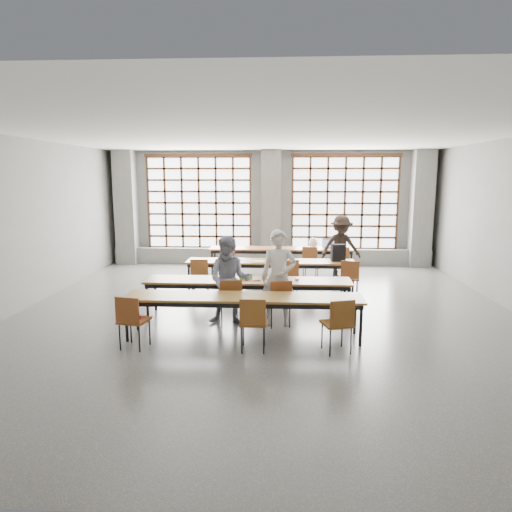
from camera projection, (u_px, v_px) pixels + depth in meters
The scene contains 40 objects.
floor at pixel (265, 314), 9.07m from camera, with size 11.00×11.00×0.00m, color #50504E.
ceiling at pixel (266, 133), 8.47m from camera, with size 11.00×11.00×0.00m, color silver.
wall_back at pixel (271, 208), 14.18m from camera, with size 10.00×10.00×0.00m, color slate.
wall_front at pixel (241, 309), 3.36m from camera, with size 10.00×10.00×0.00m, color slate.
wall_left at pixel (14, 226), 9.04m from camera, with size 11.00×11.00×0.00m, color slate.
column_left at pixel (126, 208), 14.14m from camera, with size 0.60×0.55×3.50m, color #5D5D5A.
column_mid at pixel (271, 208), 13.91m from camera, with size 0.60×0.55×3.50m, color #5D5D5A.
column_right at pixel (421, 209), 13.67m from camera, with size 0.60×0.55×3.50m, color #5D5D5A.
window_left at pixel (199, 203), 14.20m from camera, with size 3.32×0.12×3.00m.
window_right at pixel (345, 203), 13.96m from camera, with size 3.32×0.12×3.00m.
sill_ledge at pixel (271, 256), 14.24m from camera, with size 9.80×0.35×0.50m, color #5D5D5A.
desk_row_a at pixel (281, 250), 12.82m from camera, with size 4.00×0.70×0.73m.
desk_row_b at pixel (271, 263), 10.88m from camera, with size 4.00×0.70×0.73m.
desk_row_c at pixel (248, 283), 8.89m from camera, with size 4.00×0.70×0.73m.
desk_row_d at pixel (243, 300), 7.67m from camera, with size 4.00×0.70×0.73m.
chair_back_left at pixel (229, 258), 12.30m from camera, with size 0.47×0.48×0.88m.
chair_back_mid at pixel (310, 259), 12.18m from camera, with size 0.50×0.51×0.88m.
chair_back_right at pixel (341, 259), 12.14m from camera, with size 0.43×0.44×0.88m.
chair_mid_left at pixel (200, 273), 10.37m from camera, with size 0.45×0.45×0.88m.
chair_mid_centre at pixel (289, 274), 10.26m from camera, with size 0.52×0.52×0.88m.
chair_mid_right at pixel (350, 275), 10.19m from camera, with size 0.47×0.48×0.88m.
chair_front_left at pixel (230, 297), 8.31m from camera, with size 0.51×0.51×0.88m.
chair_front_right at pixel (280, 298), 8.26m from camera, with size 0.51×0.52×0.88m.
chair_near_left at pixel (132, 317), 7.16m from camera, with size 0.50×0.50×0.88m.
chair_near_mid at pixel (253, 319), 7.06m from camera, with size 0.42×0.43×0.88m.
chair_near_right at pixel (339, 320), 7.00m from camera, with size 0.52×0.52×0.88m.
student_male at pixel (279, 278), 8.32m from camera, with size 0.64×0.42×1.77m, color silver.
student_female at pixel (230, 280), 8.38m from camera, with size 0.80×0.62×1.65m, color #171E47.
student_back at pixel (341, 247), 12.21m from camera, with size 1.09×0.63×1.69m, color black.
laptop_front at pixel (278, 276), 8.94m from camera, with size 0.46×0.43×0.26m.
laptop_back at pixel (329, 246), 12.83m from camera, with size 0.38×0.32×0.26m.
mouse at pixel (297, 279), 8.80m from camera, with size 0.10×0.06×0.04m, color silver.
green_box at pixel (246, 276), 8.95m from camera, with size 0.25×0.09×0.09m, color #398F2E.
phone at pixel (257, 280), 8.77m from camera, with size 0.13×0.06×0.01m, color black.
paper_sheet_a at pixel (246, 260), 10.95m from camera, with size 0.30×0.21×0.00m, color silver.
paper_sheet_b at pixel (258, 261), 10.84m from camera, with size 0.30×0.21×0.00m, color white.
paper_sheet_c at pixel (275, 261), 10.86m from camera, with size 0.30×0.21×0.00m, color white.
backpack at pixel (338, 253), 10.80m from camera, with size 0.32×0.20×0.40m, color black.
plastic_bag at pixel (313, 243), 12.78m from camera, with size 0.26×0.21×0.29m, color white.
red_pouch at pixel (134, 317), 7.25m from camera, with size 0.20×0.08×0.06m, color #B0152E.
Camera 1 is at (0.29, -8.73, 2.71)m, focal length 32.00 mm.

